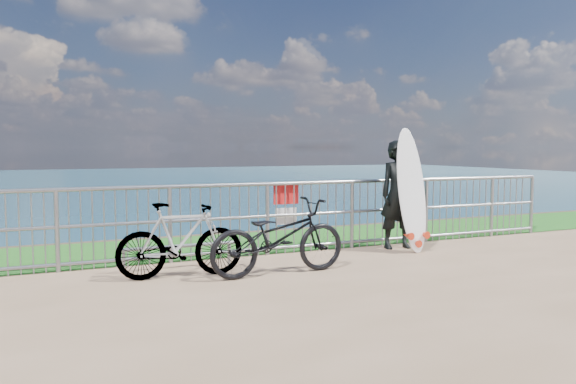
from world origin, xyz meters
name	(u,v)px	position (x,y,z in m)	size (l,w,h in m)	color
grass_strip	(271,241)	(0.00, 2.70, 0.01)	(120.00, 120.00, 0.00)	#185617
railing	(298,216)	(0.02, 1.60, 0.58)	(10.06, 0.10, 1.13)	gray
surfer	(399,195)	(1.69, 1.28, 0.89)	(0.65, 0.42, 1.77)	black
surfboard	(412,194)	(1.71, 0.95, 0.92)	(0.53, 0.48, 1.99)	white
bicycle_near	(279,237)	(-0.87, 0.28, 0.50)	(0.66, 1.89, 0.99)	black
bicycle_far	(180,240)	(-2.07, 0.63, 0.48)	(0.45, 1.61, 0.97)	black
bike_rack	(178,249)	(-1.99, 1.13, 0.28)	(1.64, 0.05, 0.34)	gray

